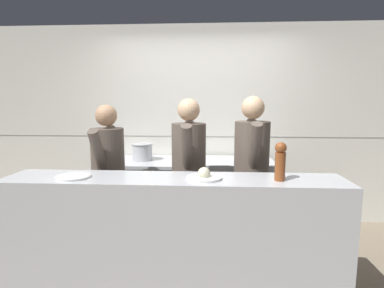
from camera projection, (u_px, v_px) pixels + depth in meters
ground_plane at (191, 282)px, 2.69m from camera, size 14.00×14.00×0.00m
wall_back_tiled at (198, 125)px, 4.01m from camera, size 8.00×0.06×2.60m
oven_range at (149, 195)px, 3.77m from camera, size 1.18×0.71×0.89m
prep_counter at (235, 196)px, 3.71m from camera, size 0.90×0.65×0.90m
pass_counter at (174, 239)px, 2.44m from camera, size 2.70×0.45×1.02m
stock_pot at (142, 151)px, 3.70m from camera, size 0.27×0.27×0.21m
mixing_bowl_steel at (248, 157)px, 3.64m from camera, size 0.28×0.28×0.07m
plated_dish_main at (73, 177)px, 2.36m from camera, size 0.27×0.27×0.02m
plated_dish_appetiser at (204, 176)px, 2.33m from camera, size 0.28×0.28×0.10m
pepper_mill at (280, 160)px, 2.26m from camera, size 0.09×0.09×0.30m
chef_head_cook at (109, 176)px, 2.97m from camera, size 0.34×0.69×1.58m
chef_sous at (189, 173)px, 2.96m from camera, size 0.33×0.71×1.64m
chef_line at (251, 172)px, 2.94m from camera, size 0.34×0.72×1.67m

